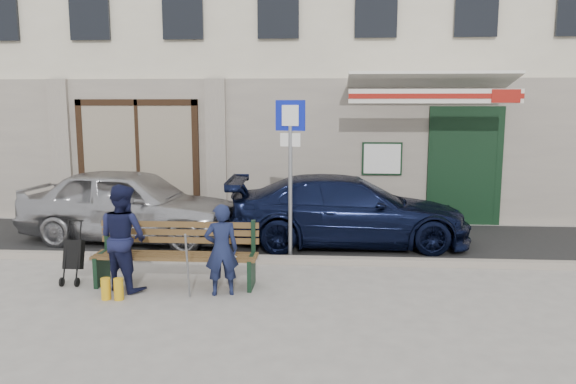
# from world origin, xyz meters

# --- Properties ---
(ground) EXTENTS (80.00, 80.00, 0.00)m
(ground) POSITION_xyz_m (0.00, 0.00, 0.00)
(ground) COLOR #9E9991
(ground) RESTS_ON ground
(asphalt_lane) EXTENTS (60.00, 3.20, 0.01)m
(asphalt_lane) POSITION_xyz_m (0.00, 3.10, 0.01)
(asphalt_lane) COLOR #282828
(asphalt_lane) RESTS_ON ground
(curb) EXTENTS (60.00, 0.18, 0.12)m
(curb) POSITION_xyz_m (0.00, 1.50, 0.06)
(curb) COLOR #9E9384
(curb) RESTS_ON ground
(building) EXTENTS (20.00, 8.27, 10.00)m
(building) POSITION_xyz_m (0.01, 8.45, 4.97)
(building) COLOR beige
(building) RESTS_ON ground
(car_silver) EXTENTS (4.41, 2.19, 1.45)m
(car_silver) POSITION_xyz_m (-2.70, 2.86, 0.72)
(car_silver) COLOR #A6A6AA
(car_silver) RESTS_ON ground
(car_navy) EXTENTS (4.59, 2.03, 1.31)m
(car_navy) POSITION_xyz_m (1.50, 2.88, 0.66)
(car_navy) COLOR black
(car_navy) RESTS_ON ground
(parking_sign) EXTENTS (0.50, 0.13, 2.71)m
(parking_sign) POSITION_xyz_m (0.48, 1.73, 1.82)
(parking_sign) COLOR gray
(parking_sign) RESTS_ON ground
(bench) EXTENTS (2.40, 1.17, 0.98)m
(bench) POSITION_xyz_m (-1.16, 0.25, 0.46)
(bench) COLOR brown
(bench) RESTS_ON ground
(man) EXTENTS (0.54, 0.43, 1.29)m
(man) POSITION_xyz_m (-0.36, -0.10, 0.65)
(man) COLOR #161D3D
(man) RESTS_ON ground
(woman) EXTENTS (0.93, 0.86, 1.53)m
(woman) POSITION_xyz_m (-1.81, 0.04, 0.77)
(woman) COLOR #131636
(woman) RESTS_ON ground
(stroller) EXTENTS (0.27, 0.39, 0.94)m
(stroller) POSITION_xyz_m (-2.66, 0.26, 0.41)
(stroller) COLOR black
(stroller) RESTS_ON ground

